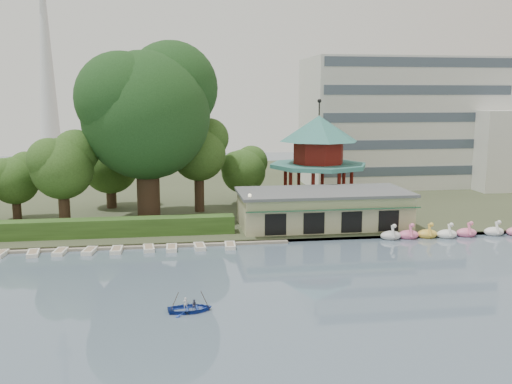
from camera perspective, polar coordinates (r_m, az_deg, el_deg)
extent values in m
plane|color=slate|center=(40.60, 0.93, -11.23)|extent=(220.00, 220.00, 0.00)
cube|color=#424930|center=(90.80, -4.38, 0.47)|extent=(220.00, 70.00, 0.40)
cube|color=gray|center=(56.92, -1.90, -4.98)|extent=(220.00, 0.60, 0.30)
cube|color=gray|center=(56.80, -14.05, -5.33)|extent=(34.00, 1.60, 0.24)
cube|color=#B8B488|center=(62.82, 6.70, -1.75)|extent=(18.00, 8.00, 3.60)
cube|color=#595B5E|center=(62.48, 6.74, 0.00)|extent=(18.60, 8.60, 0.30)
cube|color=#194C2D|center=(58.61, 7.81, -1.79)|extent=(18.00, 1.59, 0.45)
cylinder|color=#B8B488|center=(73.05, 6.17, -1.12)|extent=(10.40, 10.40, 1.20)
cylinder|color=#357970|center=(72.32, 6.24, 2.66)|extent=(12.40, 12.40, 0.50)
cylinder|color=maroon|center=(72.14, 6.26, 3.96)|extent=(6.40, 6.40, 2.80)
cone|color=#357970|center=(71.92, 6.31, 6.34)|extent=(10.00, 10.00, 3.20)
cylinder|color=black|center=(71.83, 6.34, 8.33)|extent=(0.16, 0.16, 1.80)
cube|color=silver|center=(94.75, 14.17, 6.79)|extent=(30.00, 14.00, 20.00)
cube|color=silver|center=(97.08, 24.22, 3.93)|extent=(14.00, 10.00, 12.00)
cone|color=silver|center=(181.74, -20.33, 13.82)|extent=(6.00, 6.00, 60.00)
cube|color=#34571F|center=(60.08, -16.65, -3.48)|extent=(30.00, 2.00, 1.80)
cylinder|color=black|center=(58.24, -0.63, -2.38)|extent=(0.12, 0.12, 4.00)
sphere|color=beige|center=(57.84, -0.63, -0.34)|extent=(0.36, 0.36, 0.36)
cylinder|color=#3A281C|center=(66.17, -10.75, 1.36)|extent=(2.59, 2.59, 9.62)
sphere|color=#1C4019|center=(65.57, -10.94, 7.53)|extent=(14.40, 14.40, 14.40)
sphere|color=#1C4019|center=(67.65, -8.47, 10.26)|extent=(10.80, 10.80, 10.80)
sphere|color=#1C4019|center=(64.26, -13.33, 9.13)|extent=(10.08, 10.08, 10.08)
cylinder|color=#3A281C|center=(65.57, -18.64, -1.04)|extent=(1.20, 1.20, 5.12)
sphere|color=#34571F|center=(65.02, -18.82, 2.24)|extent=(6.69, 6.69, 6.69)
sphere|color=#34571F|center=(65.60, -17.59, 3.81)|extent=(5.02, 5.02, 5.02)
sphere|color=#34571F|center=(64.48, -19.99, 3.04)|extent=(4.68, 4.68, 4.68)
cylinder|color=#3A281C|center=(70.83, -22.83, -1.12)|extent=(0.98, 0.98, 3.70)
sphere|color=#34571F|center=(70.42, -22.97, 1.07)|extent=(5.45, 5.45, 5.45)
sphere|color=#34571F|center=(70.79, -22.01, 2.14)|extent=(4.09, 4.09, 4.09)
sphere|color=#34571F|center=(70.05, -23.87, 1.58)|extent=(3.81, 3.81, 3.81)
cylinder|color=#3A281C|center=(70.43, -5.69, 0.37)|extent=(1.19, 1.19, 5.74)
sphere|color=#34571F|center=(69.89, -5.75, 3.81)|extent=(6.61, 6.61, 6.61)
sphere|color=#34571F|center=(70.79, -4.74, 5.39)|extent=(4.96, 4.96, 4.96)
sphere|color=#34571F|center=(69.08, -6.70, 4.68)|extent=(4.63, 4.63, 4.63)
cylinder|color=#3A281C|center=(75.05, -1.25, 0.11)|extent=(1.04, 1.04, 3.51)
sphere|color=#34571F|center=(74.67, -1.26, 2.08)|extent=(5.80, 5.80, 5.80)
sphere|color=#34571F|center=(75.54, -0.47, 3.02)|extent=(4.35, 4.35, 4.35)
sphere|color=#34571F|center=(73.89, -1.98, 2.55)|extent=(4.06, 4.06, 4.06)
cylinder|color=#3A281C|center=(74.83, -14.28, 0.11)|extent=(1.26, 1.26, 4.33)
sphere|color=#34571F|center=(74.39, -14.38, 2.54)|extent=(6.99, 6.99, 6.99)
sphere|color=#34571F|center=(75.15, -13.28, 3.72)|extent=(5.24, 5.24, 5.24)
sphere|color=#34571F|center=(73.74, -15.41, 3.12)|extent=(4.90, 4.90, 4.90)
ellipsoid|color=silver|center=(60.09, 13.32, -4.27)|extent=(2.16, 1.44, 0.99)
cylinder|color=silver|center=(59.47, 13.54, -3.87)|extent=(0.26, 0.79, 1.29)
sphere|color=silver|center=(59.05, 13.67, -3.33)|extent=(0.44, 0.44, 0.44)
ellipsoid|color=pink|center=(60.87, 15.00, -4.16)|extent=(2.16, 1.44, 0.99)
cylinder|color=pink|center=(60.26, 15.22, -3.77)|extent=(0.26, 0.79, 1.29)
sphere|color=pink|center=(59.85, 15.37, -3.23)|extent=(0.44, 0.44, 0.44)
ellipsoid|color=yellow|center=(61.72, 16.75, -4.06)|extent=(2.16, 1.44, 0.99)
cylinder|color=yellow|center=(61.11, 16.99, -3.67)|extent=(0.26, 0.79, 1.29)
sphere|color=yellow|center=(60.71, 17.14, -3.13)|extent=(0.44, 0.44, 0.44)
ellipsoid|color=white|center=(62.27, 18.55, -4.03)|extent=(2.16, 1.44, 0.99)
cylinder|color=white|center=(61.68, 18.80, -3.64)|extent=(0.26, 0.79, 1.29)
sphere|color=white|center=(61.28, 18.96, -3.11)|extent=(0.44, 0.44, 0.44)
ellipsoid|color=pink|center=(63.62, 20.30, -3.85)|extent=(2.16, 1.44, 0.99)
cylinder|color=pink|center=(63.03, 20.56, -3.47)|extent=(0.26, 0.79, 1.29)
sphere|color=pink|center=(62.64, 20.73, -2.95)|extent=(0.44, 0.44, 0.44)
ellipsoid|color=white|center=(65.20, 22.69, -3.68)|extent=(2.16, 1.44, 0.99)
cylinder|color=white|center=(64.63, 22.97, -3.31)|extent=(0.26, 0.79, 1.29)
sphere|color=white|center=(64.25, 23.15, -2.80)|extent=(0.44, 0.44, 0.44)
cube|color=white|center=(57.51, -24.22, -5.65)|extent=(1.21, 2.38, 0.36)
cube|color=white|center=(56.51, -21.39, -5.72)|extent=(1.26, 2.40, 0.36)
cube|color=white|center=(56.17, -18.99, -5.67)|extent=(1.20, 2.38, 0.36)
cube|color=white|center=(55.68, -16.31, -5.67)|extent=(1.32, 2.42, 0.36)
cube|color=white|center=(55.34, -13.77, -5.65)|extent=(1.07, 2.33, 0.36)
cube|color=white|center=(55.33, -10.68, -5.54)|extent=(1.19, 2.38, 0.36)
cube|color=white|center=(55.02, -8.44, -5.56)|extent=(1.02, 2.31, 0.36)
cube|color=white|center=(55.24, -5.66, -5.44)|extent=(1.14, 2.36, 0.36)
cube|color=white|center=(55.40, -2.62, -5.36)|extent=(1.14, 2.36, 0.36)
imported|color=#203EA2|center=(39.57, -6.62, -11.18)|extent=(4.37, 3.24, 0.87)
imported|color=silver|center=(39.72, -7.07, -10.99)|extent=(0.31, 0.22, 0.83)
imported|color=#3B3C55|center=(39.37, -6.17, -11.18)|extent=(0.41, 0.32, 0.80)
cylinder|color=#3A281C|center=(39.59, -8.39, -11.34)|extent=(0.94, 0.29, 2.01)
cylinder|color=#3A281C|center=(39.65, -4.85, -11.24)|extent=(0.94, 0.29, 2.01)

